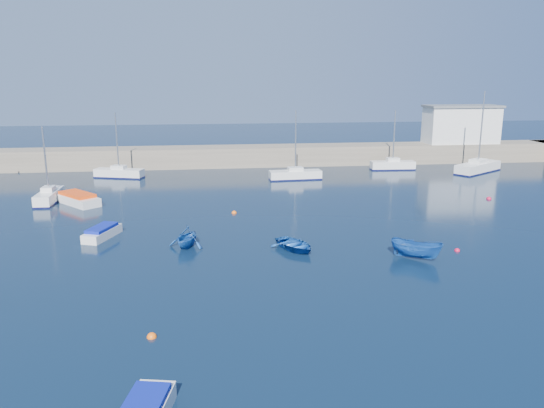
{
  "coord_description": "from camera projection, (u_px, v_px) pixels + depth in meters",
  "views": [
    {
      "loc": [
        -5.7,
        -25.27,
        11.99
      ],
      "look_at": [
        -0.47,
        17.0,
        1.6
      ],
      "focal_mm": 35.0,
      "sensor_mm": 36.0,
      "label": 1
    }
  ],
  "objects": [
    {
      "name": "ground",
      "position": [
        320.0,
        309.0,
        27.89
      ],
      "size": [
        220.0,
        220.0,
        0.0
      ],
      "primitive_type": "plane",
      "color": "black",
      "rests_on": "ground"
    },
    {
      "name": "sailboat_5",
      "position": [
        119.0,
        173.0,
        63.49
      ],
      "size": [
        6.05,
        3.24,
        7.75
      ],
      "rotation": [
        0.0,
        0.0,
        1.28
      ],
      "color": "silver",
      "rests_on": "ground"
    },
    {
      "name": "sailboat_7",
      "position": [
        393.0,
        165.0,
        68.89
      ],
      "size": [
        5.74,
        1.81,
        7.64
      ],
      "rotation": [
        0.0,
        0.0,
        1.53
      ],
      "color": "silver",
      "rests_on": "ground"
    },
    {
      "name": "buoy_1",
      "position": [
        457.0,
        251.0,
        37.11
      ],
      "size": [
        0.39,
        0.39,
        0.39
      ],
      "primitive_type": "sphere",
      "color": "red",
      "rests_on": "ground"
    },
    {
      "name": "sailboat_3",
      "position": [
        49.0,
        196.0,
        51.18
      ],
      "size": [
        1.55,
        5.41,
        7.3
      ],
      "rotation": [
        0.0,
        0.0,
        -0.01
      ],
      "color": "silver",
      "rests_on": "ground"
    },
    {
      "name": "buoy_3",
      "position": [
        234.0,
        213.0,
        47.24
      ],
      "size": [
        0.46,
        0.46,
        0.46
      ],
      "primitive_type": "sphere",
      "color": "#FF5F0D",
      "rests_on": "ground"
    },
    {
      "name": "buoy_4",
      "position": [
        489.0,
        199.0,
        52.57
      ],
      "size": [
        0.5,
        0.5,
        0.5
      ],
      "primitive_type": "sphere",
      "color": "red",
      "rests_on": "ground"
    },
    {
      "name": "dinghy_left",
      "position": [
        187.0,
        237.0,
        37.73
      ],
      "size": [
        3.39,
        3.61,
        1.52
      ],
      "primitive_type": "imported",
      "rotation": [
        0.0,
        0.0,
        -0.38
      ],
      "color": "#164B9D",
      "rests_on": "ground"
    },
    {
      "name": "dinghy_right",
      "position": [
        416.0,
        249.0,
        35.31
      ],
      "size": [
        3.56,
        3.2,
        1.35
      ],
      "primitive_type": "imported",
      "rotation": [
        0.0,
        0.0,
        0.9
      ],
      "color": "#164B9D",
      "rests_on": "ground"
    },
    {
      "name": "dinghy_center",
      "position": [
        295.0,
        245.0,
        37.26
      ],
      "size": [
        3.92,
        4.34,
        0.74
      ],
      "primitive_type": "imported",
      "rotation": [
        0.0,
        0.0,
        0.49
      ],
      "color": "#164B9D",
      "rests_on": "ground"
    },
    {
      "name": "buoy_0",
      "position": [
        152.0,
        337.0,
        24.88
      ],
      "size": [
        0.47,
        0.47,
        0.47
      ],
      "primitive_type": "sphere",
      "color": "#FF5F0D",
      "rests_on": "ground"
    },
    {
      "name": "sailboat_8",
      "position": [
        478.0,
        167.0,
        66.98
      ],
      "size": [
        7.6,
        6.11,
        10.08
      ],
      "rotation": [
        0.0,
        0.0,
        2.17
      ],
      "color": "silver",
      "rests_on": "ground"
    },
    {
      "name": "harbor_office",
      "position": [
        461.0,
        125.0,
        74.61
      ],
      "size": [
        10.0,
        4.0,
        5.0
      ],
      "primitive_type": "cube",
      "color": "silver",
      "rests_on": "back_wall"
    },
    {
      "name": "back_wall",
      "position": [
        249.0,
        156.0,
        71.93
      ],
      "size": [
        96.0,
        4.5,
        2.6
      ],
      "primitive_type": "cube",
      "color": "#746958",
      "rests_on": "ground"
    },
    {
      "name": "motorboat_1",
      "position": [
        102.0,
        232.0,
        40.0
      ],
      "size": [
        2.53,
        3.93,
        0.91
      ],
      "rotation": [
        0.0,
        0.0,
        -0.36
      ],
      "color": "silver",
      "rests_on": "ground"
    },
    {
      "name": "sailboat_6",
      "position": [
        295.0,
        175.0,
        62.41
      ],
      "size": [
        6.2,
        2.08,
        8.07
      ],
      "rotation": [
        0.0,
        0.0,
        1.63
      ],
      "color": "silver",
      "rests_on": "ground"
    },
    {
      "name": "motorboat_2",
      "position": [
        78.0,
        199.0,
        50.47
      ],
      "size": [
        4.95,
        5.29,
        1.11
      ],
      "rotation": [
        0.0,
        0.0,
        0.72
      ],
      "color": "silver",
      "rests_on": "ground"
    }
  ]
}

